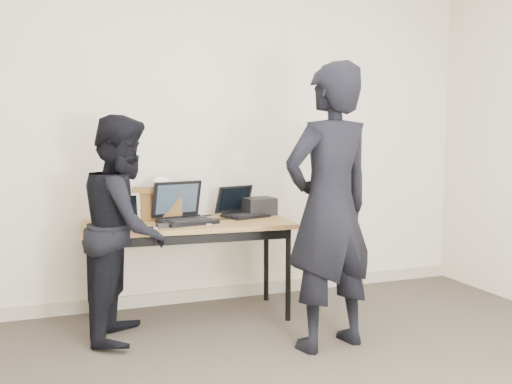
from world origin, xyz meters
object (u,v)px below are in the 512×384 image
laptop_right (241,209)px  equipment_box (259,206)px  laptop_center (183,213)px  laptop_beige (117,221)px  desk (188,230)px  leather_satchel (157,203)px  person_observer (125,227)px  person_typist (330,208)px

laptop_right → equipment_box: 0.17m
laptop_right → laptop_center: bearing=176.0°
laptop_center → equipment_box: bearing=1.8°
equipment_box → laptop_beige: bearing=-168.7°
laptop_right → laptop_beige: bearing=173.0°
laptop_center → equipment_box: (0.65, 0.16, 0.00)m
desk → laptop_center: bearing=131.6°
laptop_beige → laptop_right: 0.99m
leather_satchel → person_observer: size_ratio=0.25×
laptop_right → person_observer: person_observer is taller
laptop_center → laptop_right: laptop_center is taller
desk → laptop_center: size_ratio=3.44×
person_typist → laptop_center: bearing=-62.2°
desk → leather_satchel: (-0.18, 0.23, 0.19)m
desk → equipment_box: equipment_box is taller
laptop_center → leather_satchel: laptop_center is taller
equipment_box → desk: bearing=-163.1°
person_observer → equipment_box: bearing=-51.6°
laptop_beige → person_observer: bearing=-61.1°
person_typist → person_observer: size_ratio=1.21×
leather_satchel → person_observer: person_observer is taller
laptop_beige → leather_satchel: bearing=57.7°
laptop_beige → laptop_right: bearing=30.0°
laptop_beige → equipment_box: bearing=30.3°
laptop_center → laptop_right: size_ratio=1.12×
laptop_center → leather_satchel: size_ratio=1.18×
laptop_beige → laptop_center: size_ratio=0.80×
equipment_box → person_typist: bearing=-85.8°
desk → laptop_beige: (-0.51, -0.04, 0.10)m
desk → laptop_beige: bearing=-172.1°
laptop_right → person_observer: bearing=-177.0°
laptop_beige → equipment_box: 1.16m
leather_satchel → desk: bearing=-45.4°
desk → laptop_right: size_ratio=3.86×
laptop_beige → laptop_center: bearing=26.8°
leather_satchel → person_typist: bearing=-44.4°
equipment_box → person_typist: (0.08, -1.05, 0.12)m
laptop_center → equipment_box: laptop_center is taller
laptop_right → equipment_box: laptop_right is taller
desk → equipment_box: (0.63, 0.19, 0.13)m
desk → laptop_center: 0.13m
laptop_right → person_observer: 1.01m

